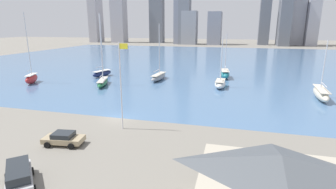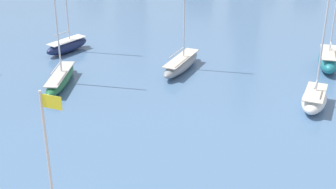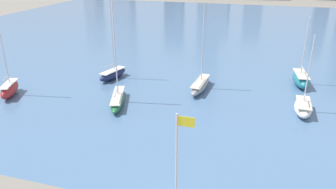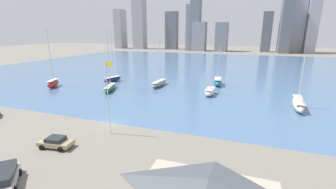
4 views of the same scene
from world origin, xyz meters
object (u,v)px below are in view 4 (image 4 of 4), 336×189
at_px(sailboat_red, 53,83).
at_px(parked_suv_silver, 5,177).
at_px(sailboat_green, 110,87).
at_px(sailboat_cream, 298,104).
at_px(flag_pole, 108,96).
at_px(parked_sedan_tan, 56,142).
at_px(sailboat_navy, 113,79).
at_px(sailboat_white, 210,91).
at_px(sailboat_gray, 159,83).
at_px(sailboat_teal, 218,82).

relative_size(sailboat_red, parked_suv_silver, 3.26).
height_order(sailboat_green, sailboat_cream, sailboat_green).
xyz_separation_m(flag_pole, parked_sedan_tan, (-4.67, -6.33, -5.47)).
distance_m(flag_pole, sailboat_cream, 38.71).
xyz_separation_m(sailboat_navy, sailboat_red, (-12.37, -12.04, 0.23)).
xyz_separation_m(flag_pole, sailboat_green, (-15.63, 23.42, -5.37)).
bearing_deg(sailboat_white, sailboat_cream, -11.83).
xyz_separation_m(sailboat_navy, sailboat_green, (5.50, -9.90, -0.14)).
xyz_separation_m(sailboat_red, parked_suv_silver, (30.34, -35.79, -0.23)).
xyz_separation_m(sailboat_navy, sailboat_gray, (16.40, -0.74, -0.10)).
bearing_deg(sailboat_gray, sailboat_white, -13.41).
distance_m(sailboat_teal, sailboat_gray, 17.74).
relative_size(sailboat_teal, sailboat_green, 0.72).
bearing_deg(sailboat_white, sailboat_gray, 164.88).
relative_size(sailboat_teal, parked_sedan_tan, 2.43).
distance_m(sailboat_navy, parked_suv_silver, 51.09).
bearing_deg(sailboat_teal, flag_pole, -112.75).
bearing_deg(sailboat_gray, parked_suv_silver, -85.24).
relative_size(sailboat_white, sailboat_cream, 1.02).
relative_size(sailboat_red, sailboat_cream, 1.51).
bearing_deg(sailboat_red, flag_pole, -53.70).
bearing_deg(sailboat_white, sailboat_green, -169.19).
height_order(parked_sedan_tan, parked_suv_silver, parked_suv_silver).
bearing_deg(sailboat_green, flag_pole, -74.87).
height_order(sailboat_green, parked_sedan_tan, sailboat_green).
xyz_separation_m(sailboat_navy, sailboat_teal, (32.66, 6.36, 0.12)).
xyz_separation_m(sailboat_cream, sailboat_gray, (-35.01, 9.03, -0.12)).
relative_size(sailboat_teal, parked_suv_silver, 2.30).
relative_size(sailboat_gray, parked_sedan_tan, 2.90).
xyz_separation_m(sailboat_navy, parked_suv_silver, (17.97, -47.83, -0.00)).
relative_size(sailboat_teal, sailboat_cream, 1.06).
height_order(sailboat_teal, parked_sedan_tan, sailboat_teal).
relative_size(sailboat_navy, parked_sedan_tan, 3.44).
xyz_separation_m(sailboat_green, sailboat_gray, (10.90, 9.17, 0.04)).
height_order(sailboat_white, parked_suv_silver, sailboat_white).
relative_size(sailboat_green, sailboat_gray, 1.16).
bearing_deg(parked_sedan_tan, sailboat_red, 38.32).
bearing_deg(sailboat_gray, parked_sedan_tan, -87.06).
xyz_separation_m(sailboat_red, parked_sedan_tan, (28.83, -27.61, -0.46)).
distance_m(flag_pole, sailboat_teal, 41.64).
relative_size(flag_pole, parked_sedan_tan, 2.39).
distance_m(sailboat_green, sailboat_cream, 45.91).
distance_m(sailboat_navy, sailboat_cream, 52.33).
distance_m(sailboat_navy, sailboat_green, 11.33).
relative_size(sailboat_red, parked_sedan_tan, 3.44).
height_order(flag_pole, sailboat_teal, sailboat_teal).
height_order(sailboat_teal, parked_suv_silver, sailboat_teal).
bearing_deg(parked_suv_silver, sailboat_gray, 47.71).
bearing_deg(flag_pole, sailboat_cream, 37.89).
xyz_separation_m(flag_pole, sailboat_navy, (-21.13, 33.33, -5.23)).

